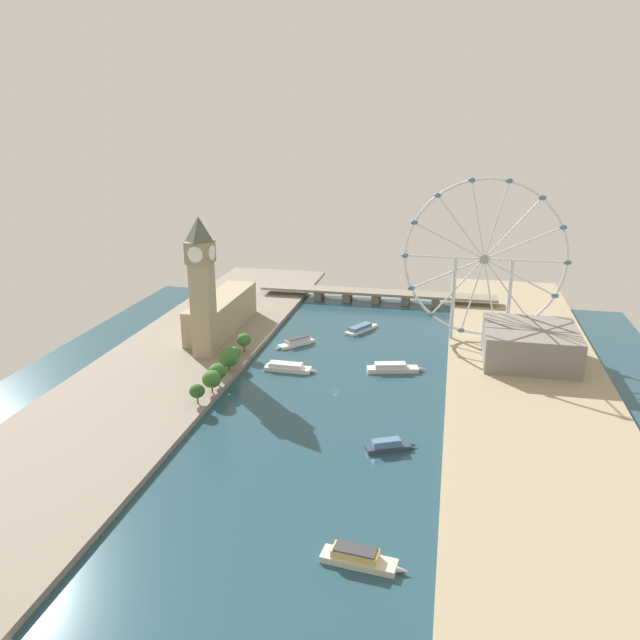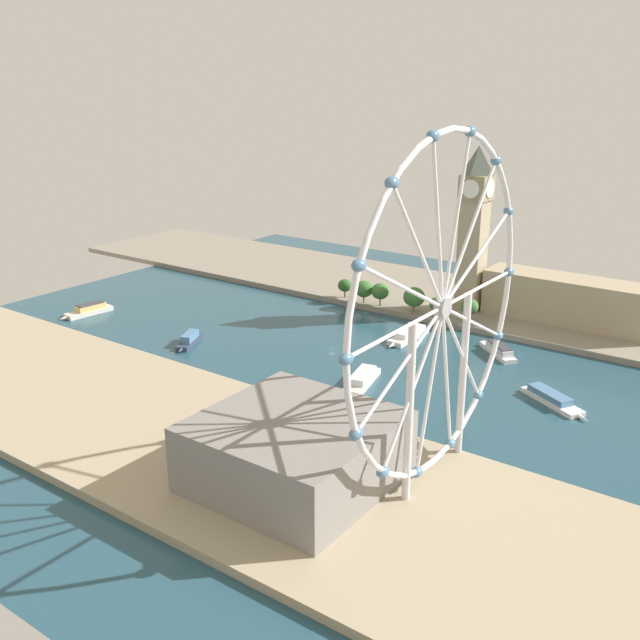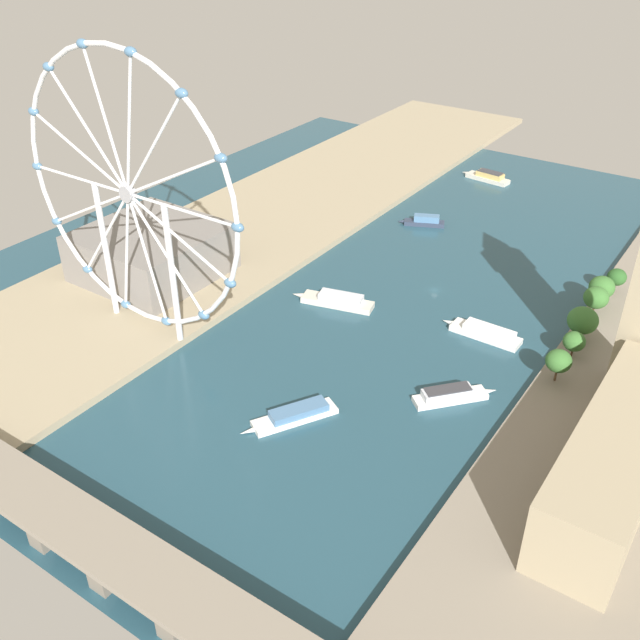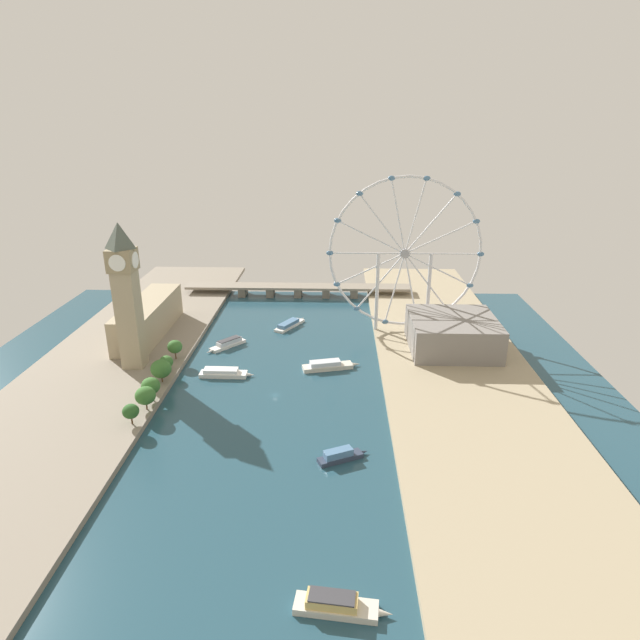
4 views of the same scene
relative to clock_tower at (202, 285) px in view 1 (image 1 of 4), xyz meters
The scene contains 15 objects.
ground_plane 103.38m from the clock_tower, 18.35° to the right, with size 379.04×379.04×0.00m, color #234756.
riverbank_left 57.33m from the clock_tower, 121.28° to the right, with size 90.00×520.00×3.00m, color gray.
riverbank_right 199.13m from the clock_tower, ahead, with size 90.00×520.00×3.00m, color tan.
clock_tower is the anchor object (origin of this frame).
parliament_block 61.76m from the clock_tower, 99.26° to the left, with size 22.00×86.67×23.08m, color tan.
tree_row_embankment 52.62m from the clock_tower, 52.50° to the right, with size 12.41×84.20×13.36m.
ferris_wheel 177.57m from the clock_tower, 21.32° to the left, with size 105.08×3.20×105.61m.
riverside_hall 199.74m from the clock_tower, ahead, with size 53.90×54.24×20.83m, color gray.
river_bridge 178.19m from the clock_tower, 59.88° to the left, with size 191.04×17.25×8.98m.
tour_boat_0 209.85m from the clock_tower, 53.87° to the right, with size 30.53×10.24×5.80m.
tour_boat_1 76.09m from the clock_tower, 37.63° to the left, with size 23.06×25.50×5.22m.
tour_boat_2 71.17m from the clock_tower, ahead, with size 32.28×8.13×4.74m.
tour_boat_3 122.98m from the clock_tower, 41.18° to the left, with size 20.70×31.53×4.34m.
tour_boat_4 157.20m from the clock_tower, 35.59° to the right, with size 23.27×13.60×5.42m.
tour_boat_5 123.96m from the clock_tower, ahead, with size 35.57×14.82×5.30m.
Camera 1 is at (57.77, -311.14, 143.18)m, focal length 35.24 mm.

